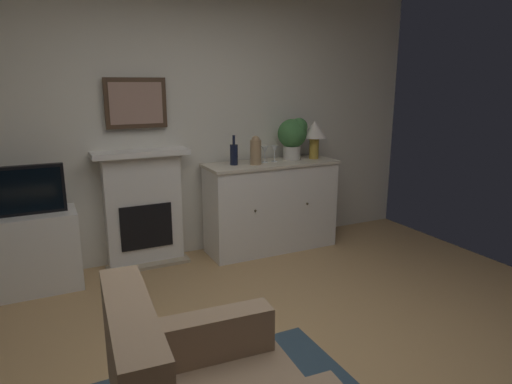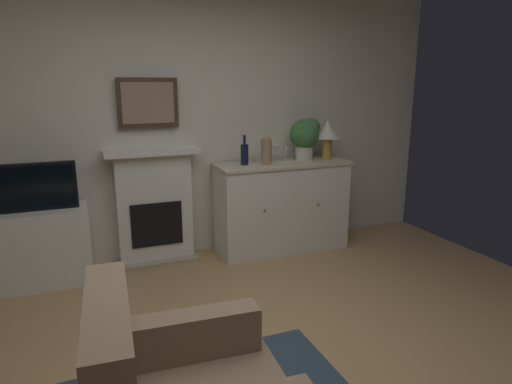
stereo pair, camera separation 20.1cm
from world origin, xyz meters
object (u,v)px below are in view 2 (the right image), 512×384
fireplace_unit (154,206)px  tv_set (37,187)px  sideboard_cabinet (282,206)px  potted_plant_small (305,135)px  wine_bottle (245,154)px  vase_decorative (266,150)px  tv_cabinet (44,247)px  table_lamp (327,133)px  framed_picture (148,103)px  wine_glass_center (286,150)px  wine_glass_left (276,151)px

fireplace_unit → tv_set: (-0.97, -0.19, 0.31)m
sideboard_cabinet → potted_plant_small: (0.28, 0.05, 0.71)m
sideboard_cabinet → potted_plant_small: 0.77m
wine_bottle → vase_decorative: bearing=-19.6°
vase_decorative → sideboard_cabinet: bearing=14.0°
tv_cabinet → tv_set: size_ratio=1.21×
potted_plant_small → table_lamp: bearing=-11.1°
table_lamp → tv_cabinet: 2.88m
wine_bottle → potted_plant_small: (0.68, 0.02, 0.15)m
framed_picture → wine_glass_center: (1.31, -0.21, -0.48)m
fireplace_unit → tv_cabinet: 1.01m
tv_cabinet → sideboard_cabinet: bearing=-0.4°
wine_glass_left → wine_glass_center: size_ratio=1.00×
tv_set → wine_glass_center: bearing=0.5°
framed_picture → table_lamp: size_ratio=1.37×
framed_picture → sideboard_cabinet: bearing=-10.0°
wine_glass_left → wine_glass_center: (0.11, -0.00, 0.00)m
framed_picture → potted_plant_small: bearing=-6.5°
tv_cabinet → potted_plant_small: 2.66m
vase_decorative → tv_set: size_ratio=0.45×
table_lamp → wine_glass_left: bearing=178.5°
tv_cabinet → vase_decorative: bearing=-1.8°
wine_bottle → wine_glass_left: 0.33m
potted_plant_small → tv_set: bearing=-178.8°
sideboard_cabinet → tv_set: (-2.24, -0.01, 0.40)m
wine_bottle → vase_decorative: wine_bottle is taller
sideboard_cabinet → framed_picture: bearing=170.0°
wine_bottle → wine_glass_center: (0.44, -0.01, 0.01)m
fireplace_unit → tv_cabinet: (-0.97, -0.16, -0.22)m
tv_set → table_lamp: bearing=0.2°
framed_picture → wine_bottle: (0.87, -0.20, -0.49)m
sideboard_cabinet → wine_bottle: size_ratio=4.71×
wine_glass_left → vase_decorative: size_ratio=0.59×
wine_bottle → wine_glass_center: 0.44m
tv_set → potted_plant_small: (2.52, 0.05, 0.31)m
wine_glass_center → potted_plant_small: potted_plant_small is taller
fireplace_unit → framed_picture: framed_picture is taller
framed_picture → tv_set: 1.20m
wine_glass_center → tv_cabinet: wine_glass_center is taller
sideboard_cabinet → wine_glass_left: (-0.07, 0.02, 0.58)m
fireplace_unit → wine_glass_left: (1.20, -0.16, 0.49)m
wine_glass_left → potted_plant_small: size_ratio=0.38×
wine_bottle → potted_plant_small: 0.69m
wine_glass_left → framed_picture: bearing=170.2°
table_lamp → framed_picture: bearing=172.9°
vase_decorative → tv_set: (-2.04, 0.04, -0.20)m
table_lamp → wine_glass_left: size_ratio=2.42×
framed_picture → tv_cabinet: size_ratio=0.73×
tv_cabinet → potted_plant_small: (2.52, 0.03, 0.84)m
sideboard_cabinet → tv_set: 2.28m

